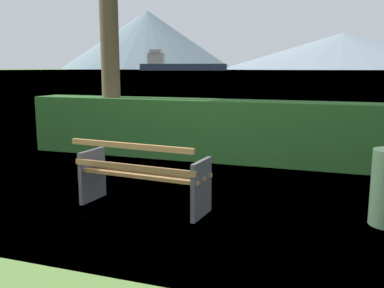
# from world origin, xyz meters

# --- Properties ---
(ground_plane) EXTENTS (1400.00, 1400.00, 0.00)m
(ground_plane) POSITION_xyz_m (0.00, 0.00, 0.00)
(ground_plane) COLOR #567A38
(water_surface) EXTENTS (620.00, 620.00, 0.00)m
(water_surface) POSITION_xyz_m (0.00, 308.25, 0.00)
(water_surface) COLOR slate
(water_surface) RESTS_ON ground_plane
(park_bench) EXTENTS (1.68, 0.71, 0.87)m
(park_bench) POSITION_xyz_m (-0.01, -0.06, 0.42)
(park_bench) COLOR #A0703F
(park_bench) RESTS_ON ground_plane
(hedge_row) EXTENTS (7.58, 0.73, 1.14)m
(hedge_row) POSITION_xyz_m (0.00, 3.03, 0.57)
(hedge_row) COLOR #285B23
(hedge_row) RESTS_ON ground_plane
(cargo_ship_large) EXTENTS (60.94, 19.17, 14.45)m
(cargo_ship_large) POSITION_xyz_m (-107.82, 277.00, 4.04)
(cargo_ship_large) COLOR #2D384C
(cargo_ship_large) RESTS_ON water_surface
(distant_hills) EXTENTS (863.81, 384.70, 85.96)m
(distant_hills) POSITION_xyz_m (19.94, 589.04, 30.84)
(distant_hills) COLOR slate
(distant_hills) RESTS_ON ground_plane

